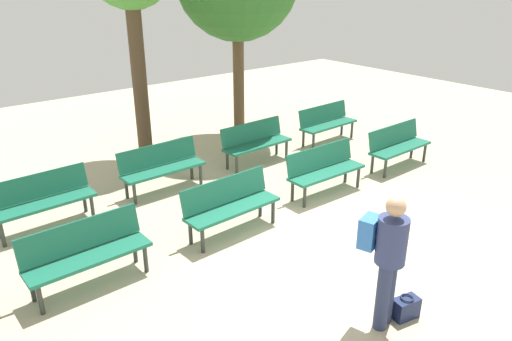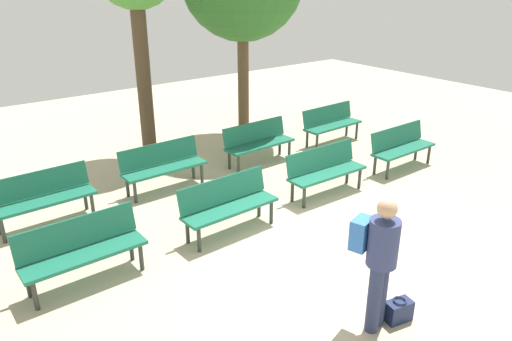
{
  "view_description": "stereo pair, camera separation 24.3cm",
  "coord_description": "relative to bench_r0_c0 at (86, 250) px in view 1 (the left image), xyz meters",
  "views": [
    {
      "loc": [
        -5.07,
        -4.01,
        3.86
      ],
      "look_at": [
        0.0,
        2.22,
        0.55
      ],
      "focal_mm": 34.07,
      "sensor_mm": 36.0,
      "label": 1
    },
    {
      "loc": [
        -4.87,
        -4.16,
        3.86
      ],
      "look_at": [
        0.0,
        2.22,
        0.55
      ],
      "focal_mm": 34.07,
      "sensor_mm": 36.0,
      "label": 2
    }
  ],
  "objects": [
    {
      "name": "bench_r1_c1",
      "position": [
        2.23,
        2.04,
        0.0
      ],
      "size": [
        1.61,
        0.5,
        0.87
      ],
      "rotation": [
        0.0,
        0.0,
        0.01
      ],
      "color": "#19664C",
      "rests_on": "ground_plane"
    },
    {
      "name": "bench_r0_c2",
      "position": [
        4.49,
        0.03,
        0.0
      ],
      "size": [
        1.61,
        0.52,
        0.87
      ],
      "rotation": [
        0.0,
        0.0,
        -0.02
      ],
      "color": "#19664C",
      "rests_on": "ground_plane"
    },
    {
      "name": "bench_r0_c3",
      "position": [
        6.66,
        -0.02,
        0.0
      ],
      "size": [
        1.61,
        0.5,
        0.87
      ],
      "rotation": [
        0.0,
        0.0,
        0.01
      ],
      "color": "#19664C",
      "rests_on": "ground_plane"
    },
    {
      "name": "bench_r1_c3",
      "position": [
        6.71,
        2.05,
        0.0
      ],
      "size": [
        1.61,
        0.53,
        0.87
      ],
      "rotation": [
        0.0,
        0.0,
        0.03
      ],
      "color": "#19664C",
      "rests_on": "ground_plane"
    },
    {
      "name": "visitor_with_backpack",
      "position": [
        2.35,
        -2.92,
        0.43
      ],
      "size": [
        0.44,
        0.59,
        1.65
      ],
      "rotation": [
        0.0,
        0.0,
        3.42
      ],
      "color": "navy",
      "rests_on": "ground_plane"
    },
    {
      "name": "ground_plane",
      "position": [
        3.35,
        -1.59,
        -0.5
      ],
      "size": [
        24.0,
        24.0,
        0.0
      ],
      "primitive_type": "plane",
      "color": "#BCAD8E"
    },
    {
      "name": "bench_r0_c1",
      "position": [
        2.27,
        -0.06,
        0.0
      ],
      "size": [
        1.61,
        0.52,
        0.87
      ],
      "rotation": [
        0.0,
        0.0,
        0.03
      ],
      "color": "#19664C",
      "rests_on": "ground_plane"
    },
    {
      "name": "bench_r1_c0",
      "position": [
        0.04,
        1.98,
        0.0
      ],
      "size": [
        1.61,
        0.52,
        0.87
      ],
      "rotation": [
        0.0,
        0.0,
        0.03
      ],
      "color": "#19664C",
      "rests_on": "ground_plane"
    },
    {
      "name": "bench_r0_c0",
      "position": [
        0.0,
        0.0,
        0.0
      ],
      "size": [
        1.61,
        0.5,
        0.87
      ],
      "rotation": [
        0.0,
        0.0,
        0.01
      ],
      "color": "#19664C",
      "rests_on": "ground_plane"
    },
    {
      "name": "bench_r1_c2",
      "position": [
        4.48,
        2.02,
        0.0
      ],
      "size": [
        1.61,
        0.52,
        0.87
      ],
      "rotation": [
        0.0,
        0.0,
        0.02
      ],
      "color": "#19664C",
      "rests_on": "ground_plane"
    },
    {
      "name": "handbag",
      "position": [
        2.66,
        -3.06,
        -0.37
      ],
      "size": [
        0.35,
        0.24,
        0.29
      ],
      "color": "#192347",
      "rests_on": "ground_plane"
    }
  ]
}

